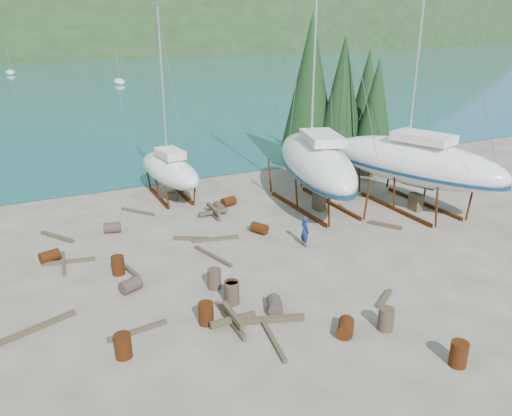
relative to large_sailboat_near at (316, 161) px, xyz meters
name	(u,v)px	position (x,y,z in m)	size (l,w,h in m)	color
ground	(263,271)	(-6.71, -6.26, -2.91)	(600.00, 600.00, 0.00)	#594F46
bay_water	(17,44)	(-6.71, 308.74, -2.91)	(700.00, 700.00, 0.00)	#176075
far_hill	(17,44)	(-6.71, 313.74, -2.91)	(800.00, 360.00, 110.00)	black
far_house_right	(112,45)	(23.29, 183.74, 0.01)	(6.60, 5.60, 5.60)	beige
cypress_near_right	(342,95)	(5.79, 5.74, 2.88)	(3.60, 3.60, 10.00)	black
cypress_mid_right	(376,110)	(7.29, 3.74, 2.01)	(3.06, 3.06, 8.50)	black
cypress_back_left	(310,81)	(4.29, 7.74, 3.75)	(4.14, 4.14, 11.50)	black
cypress_far_right	(366,99)	(8.79, 6.74, 2.30)	(3.24, 3.24, 9.00)	black
moored_boat_mid	(119,82)	(3.29, 73.74, -2.53)	(2.00, 5.00, 6.05)	silver
moored_boat_far	(11,73)	(-14.71, 103.74, -2.53)	(2.00, 5.00, 6.05)	silver
large_sailboat_near	(316,161)	(0.00, 0.00, 0.00)	(6.52, 11.96, 18.08)	silver
large_sailboat_far	(414,161)	(5.24, -2.63, 0.02)	(6.78, 11.82, 17.96)	silver
small_sailboat_shore	(170,169)	(-7.42, 5.58, -1.00)	(3.10, 7.47, 11.61)	silver
worker	(305,231)	(-3.53, -4.67, -2.11)	(0.58, 0.38, 1.60)	navy
drum_0	(123,346)	(-13.78, -9.77, -2.47)	(0.58, 0.58, 0.88)	#622E10
drum_1	(275,305)	(-7.84, -9.51, -2.62)	(0.58, 0.58, 0.88)	#2D2823
drum_2	(50,256)	(-15.37, -0.93, -2.62)	(0.58, 0.58, 0.88)	#622E10
drum_4	(228,202)	(-4.68, 2.49, -2.62)	(0.58, 0.58, 0.88)	#622E10
drum_5	(214,279)	(-9.26, -6.70, -2.47)	(0.58, 0.58, 0.88)	#2D2823
drum_6	(259,228)	(-4.87, -2.21, -2.62)	(0.58, 0.58, 0.88)	#622E10
drum_7	(459,354)	(-3.94, -15.08, -2.47)	(0.58, 0.58, 0.88)	#622E10
drum_8	(118,265)	(-12.70, -3.62, -2.47)	(0.58, 0.58, 0.88)	#622E10
drum_9	(112,228)	(-11.99, 1.38, -2.62)	(0.58, 0.58, 0.88)	#2D2823
drum_10	(206,313)	(-10.55, -9.10, -2.47)	(0.58, 0.58, 0.88)	#622E10
drum_11	(219,207)	(-5.60, 1.77, -2.62)	(0.58, 0.58, 0.88)	#2D2823
drum_12	(346,328)	(-6.25, -12.01, -2.62)	(0.58, 0.58, 0.88)	#622E10
drum_14	(232,291)	(-9.02, -8.00, -2.47)	(0.58, 0.58, 0.88)	#622E10
drum_15	(131,285)	(-12.54, -5.42, -2.62)	(0.58, 0.58, 0.88)	#2D2823
drum_16	(232,294)	(-9.09, -8.22, -2.47)	(0.58, 0.58, 0.88)	#2D2823
drum_17	(386,319)	(-4.73, -12.38, -2.47)	(0.58, 0.58, 0.88)	#2D2823
timber_1	(385,225)	(1.86, -4.48, -2.82)	(0.19, 1.86, 0.19)	brown
timber_2	(57,237)	(-14.78, 1.85, -2.82)	(0.19, 2.42, 0.19)	brown
timber_3	(230,320)	(-9.71, -9.41, -2.84)	(0.15, 2.81, 0.15)	brown
timber_4	(130,270)	(-12.19, -3.67, -2.83)	(0.17, 1.81, 0.17)	brown
timber_5	(272,338)	(-8.81, -11.15, -2.83)	(0.16, 2.76, 0.16)	brown
timber_7	(385,299)	(-3.39, -10.75, -2.82)	(0.17, 1.51, 0.17)	brown
timber_8	(191,238)	(-8.49, -1.47, -2.82)	(0.19, 1.86, 0.19)	brown
timber_9	(138,212)	(-10.04, 3.77, -2.84)	(0.15, 2.40, 0.15)	brown
timber_10	(215,239)	(-7.37, -2.06, -2.83)	(0.16, 2.44, 0.16)	brown
timber_11	(213,256)	(-8.24, -3.91, -2.84)	(0.15, 2.86, 0.15)	brown
timber_12	(138,331)	(-13.03, -8.55, -2.83)	(0.17, 2.24, 0.17)	brown
timber_14	(37,328)	(-16.34, -6.74, -2.82)	(0.18, 2.99, 0.18)	brown
timber_15	(64,263)	(-14.84, -1.55, -2.84)	(0.15, 2.57, 0.15)	brown
timber_16	(270,319)	(-8.35, -10.08, -2.80)	(0.23, 2.65, 0.23)	brown
timber_17	(69,261)	(-14.57, -1.46, -2.83)	(0.16, 2.31, 0.16)	brown
timber_pile_fore	(233,319)	(-9.71, -9.72, -2.61)	(1.80, 1.80, 0.60)	brown
timber_pile_aft	(214,212)	(-6.19, 1.20, -2.61)	(1.80, 1.80, 0.60)	brown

